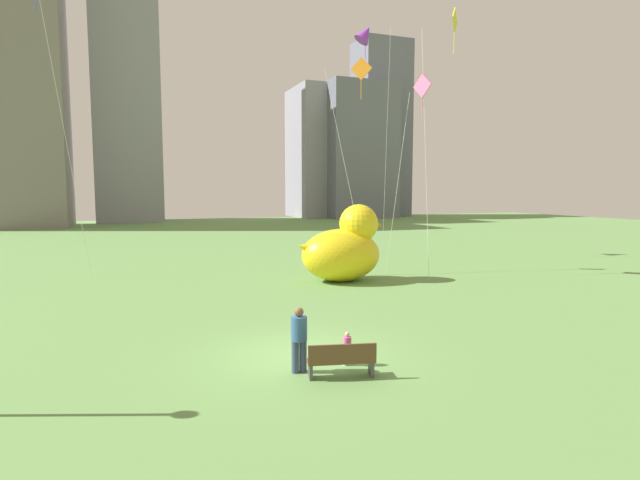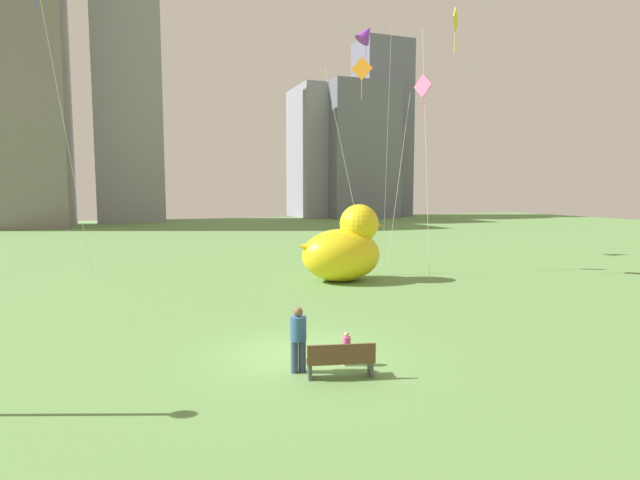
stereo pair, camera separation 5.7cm
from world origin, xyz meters
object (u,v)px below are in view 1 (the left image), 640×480
(person_adult, at_px, (299,336))
(kite_purple, at_px, (365,34))
(person_child, at_px, (347,347))
(park_bench, at_px, (342,359))
(kite_yellow, at_px, (452,34))
(giant_inflatable_duck, at_px, (344,249))
(kite_pink, at_px, (420,94))
(kite_orange, at_px, (360,78))

(person_adult, xyz_separation_m, kite_purple, (11.77, 20.56, 14.39))
(person_adult, bearing_deg, person_child, 1.03)
(park_bench, relative_size, kite_yellow, 0.12)
(park_bench, xyz_separation_m, kite_yellow, (11.35, 11.90, 12.32))
(person_child, relative_size, giant_inflatable_duck, 0.19)
(kite_pink, bearing_deg, park_bench, -128.16)
(kite_purple, bearing_deg, giant_inflatable_duck, -121.34)
(park_bench, relative_size, kite_purple, 0.11)
(person_child, relative_size, kite_yellow, 0.06)
(person_adult, distance_m, giant_inflatable_duck, 13.20)
(person_adult, relative_size, giant_inflatable_duck, 0.36)
(kite_orange, bearing_deg, kite_purple, 61.75)
(person_adult, height_order, person_child, person_adult)
(giant_inflatable_duck, height_order, kite_pink, kite_pink)
(kite_pink, height_order, kite_yellow, kite_yellow)
(kite_purple, bearing_deg, park_bench, -117.11)
(person_adult, distance_m, person_child, 1.43)
(kite_pink, bearing_deg, kite_yellow, -41.06)
(kite_pink, bearing_deg, giant_inflatable_duck, -172.92)
(person_child, xyz_separation_m, kite_yellow, (10.84, 11.10, 12.29))
(kite_pink, height_order, kite_purple, kite_purple)
(park_bench, relative_size, giant_inflatable_duck, 0.37)
(park_bench, distance_m, kite_purple, 28.20)
(person_adult, bearing_deg, giant_inflatable_duck, 61.43)
(giant_inflatable_duck, distance_m, kite_purple, 17.24)
(kite_orange, relative_size, kite_yellow, 0.86)
(person_adult, bearing_deg, kite_yellow, 42.36)
(person_child, bearing_deg, park_bench, -122.37)
(person_adult, relative_size, kite_pink, 0.16)
(person_child, relative_size, kite_purple, 0.06)
(kite_purple, bearing_deg, kite_orange, -118.25)
(person_child, xyz_separation_m, kite_orange, (7.17, 14.50, 10.45))
(kite_pink, relative_size, kite_purple, 0.67)
(person_child, distance_m, kite_yellow, 19.80)
(park_bench, bearing_deg, kite_yellow, 46.36)
(person_child, distance_m, kite_purple, 27.39)
(giant_inflatable_duck, bearing_deg, kite_yellow, -4.34)
(person_child, relative_size, kite_pink, 0.08)
(person_child, relative_size, kite_orange, 0.08)
(park_bench, height_order, kite_yellow, kite_yellow)
(person_adult, distance_m, kite_yellow, 20.33)
(person_adult, bearing_deg, kite_pink, 47.83)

